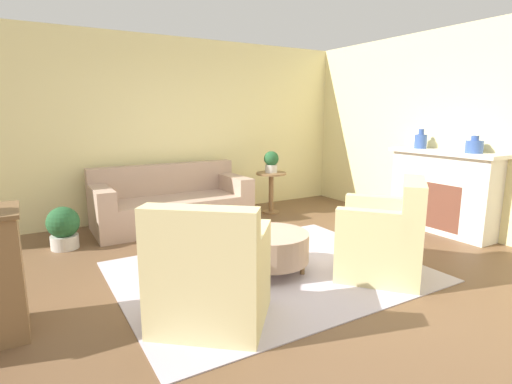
# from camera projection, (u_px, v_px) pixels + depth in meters

# --- Properties ---
(ground_plane) EXTENTS (16.00, 16.00, 0.00)m
(ground_plane) POSITION_uv_depth(u_px,v_px,m) (270.00, 272.00, 4.19)
(ground_plane) COLOR brown
(wall_back) EXTENTS (9.68, 0.12, 2.80)m
(wall_back) POSITION_uv_depth(u_px,v_px,m) (173.00, 129.00, 6.37)
(wall_back) COLOR beige
(wall_back) RESTS_ON ground_plane
(wall_right) EXTENTS (0.12, 10.07, 2.80)m
(wall_right) POSITION_uv_depth(u_px,v_px,m) (461.00, 131.00, 5.46)
(wall_right) COLOR beige
(wall_right) RESTS_ON ground_plane
(rug) EXTENTS (3.06, 2.37, 0.01)m
(rug) POSITION_uv_depth(u_px,v_px,m) (270.00, 272.00, 4.19)
(rug) COLOR #BCB2C1
(rug) RESTS_ON ground_plane
(couch) EXTENTS (2.23, 0.97, 0.88)m
(couch) POSITION_uv_depth(u_px,v_px,m) (172.00, 204.00, 5.93)
(couch) COLOR tan
(couch) RESTS_ON ground_plane
(armchair_left) EXTENTS (1.15, 1.14, 0.99)m
(armchair_left) POSITION_uv_depth(u_px,v_px,m) (210.00, 278.00, 3.09)
(armchair_left) COLOR beige
(armchair_left) RESTS_ON rug
(armchair_right) EXTENTS (1.15, 1.14, 0.99)m
(armchair_right) POSITION_uv_depth(u_px,v_px,m) (385.00, 239.00, 4.05)
(armchair_right) COLOR beige
(armchair_right) RESTS_ON rug
(ottoman_table) EXTENTS (0.82, 0.82, 0.42)m
(ottoman_table) POSITION_uv_depth(u_px,v_px,m) (270.00, 247.00, 4.15)
(ottoman_table) COLOR tan
(ottoman_table) RESTS_ON rug
(side_table) EXTENTS (0.50, 0.50, 0.68)m
(side_table) POSITION_uv_depth(u_px,v_px,m) (271.00, 186.00, 6.60)
(side_table) COLOR olive
(side_table) RESTS_ON ground_plane
(fireplace) EXTENTS (0.44, 1.55, 1.14)m
(fireplace) POSITION_uv_depth(u_px,v_px,m) (442.00, 190.00, 5.53)
(fireplace) COLOR silver
(fireplace) RESTS_ON ground_plane
(vase_mantel_near) EXTENTS (0.17, 0.17, 0.28)m
(vase_mantel_near) POSITION_uv_depth(u_px,v_px,m) (421.00, 141.00, 5.73)
(vase_mantel_near) COLOR #38569E
(vase_mantel_near) RESTS_ON fireplace
(vase_mantel_far) EXTENTS (0.21, 0.21, 0.22)m
(vase_mantel_far) POSITION_uv_depth(u_px,v_px,m) (474.00, 146.00, 5.06)
(vase_mantel_far) COLOR #38569E
(vase_mantel_far) RESTS_ON fireplace
(potted_plant_on_side_table) EXTENTS (0.24, 0.24, 0.35)m
(potted_plant_on_side_table) POSITION_uv_depth(u_px,v_px,m) (271.00, 161.00, 6.52)
(potted_plant_on_side_table) COLOR beige
(potted_plant_on_side_table) RESTS_ON side_table
(potted_plant_floor) EXTENTS (0.39, 0.39, 0.53)m
(potted_plant_floor) POSITION_uv_depth(u_px,v_px,m) (63.00, 227.00, 4.87)
(potted_plant_floor) COLOR beige
(potted_plant_floor) RESTS_ON ground_plane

